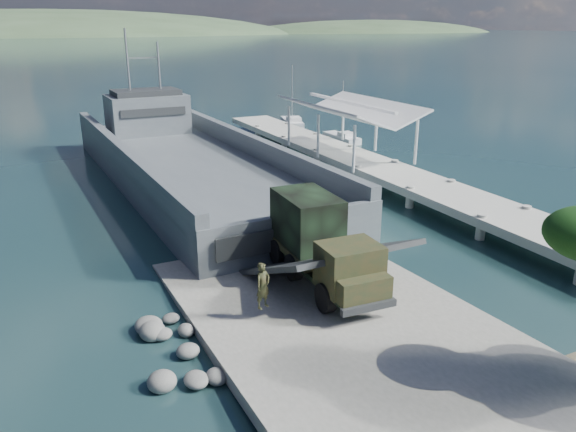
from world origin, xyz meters
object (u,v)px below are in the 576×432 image
object	(u,v)px
sailboat_far	(292,123)
pier	(356,152)
soldier	(263,295)
landing_craft	(190,171)
sailboat_near	(342,138)
military_truck	(320,242)

from	to	relation	value
sailboat_far	pier	bearing A→B (deg)	-87.84
sailboat_far	soldier	bearing A→B (deg)	-102.60
landing_craft	sailboat_near	size ratio (longest dim) A/B	6.50
soldier	sailboat_far	distance (m)	43.46
sailboat_near	sailboat_far	bearing A→B (deg)	92.54
soldier	sailboat_far	size ratio (longest dim) A/B	0.26
military_truck	sailboat_near	bearing A→B (deg)	59.94
military_truck	sailboat_far	xyz separation A→B (m)	(16.80, 36.57, -1.84)
landing_craft	sailboat_far	size ratio (longest dim) A/B	5.66
pier	soldier	world-z (taller)	pier
pier	landing_craft	size ratio (longest dim) A/B	1.15
pier	military_truck	distance (m)	20.32
military_truck	soldier	xyz separation A→B (m)	(-3.41, -1.89, -0.82)
soldier	sailboat_near	world-z (taller)	sailboat_near
landing_craft	sailboat_near	bearing A→B (deg)	23.13
sailboat_near	sailboat_far	size ratio (longest dim) A/B	0.87
pier	soldier	xyz separation A→B (m)	(-15.54, -18.18, -0.22)
landing_craft	military_truck	size ratio (longest dim) A/B	5.12
sailboat_near	pier	bearing A→B (deg)	-117.44
military_truck	soldier	bearing A→B (deg)	-148.15
military_truck	sailboat_far	size ratio (longest dim) A/B	1.11
pier	soldier	bearing A→B (deg)	-130.53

